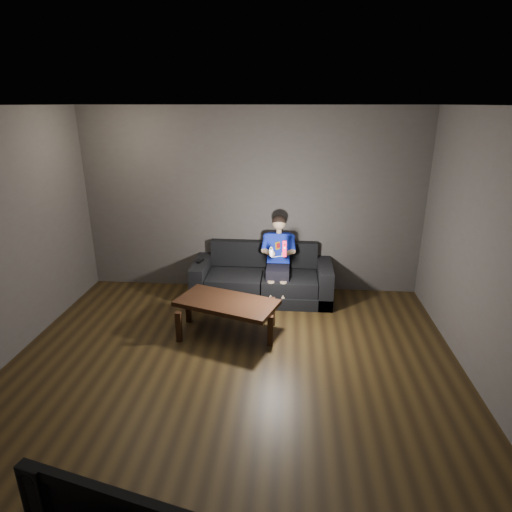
{
  "coord_description": "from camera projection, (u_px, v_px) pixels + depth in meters",
  "views": [
    {
      "loc": [
        0.59,
        -3.64,
        2.72
      ],
      "look_at": [
        0.15,
        1.55,
        0.85
      ],
      "focal_mm": 30.0,
      "sensor_mm": 36.0,
      "label": 1
    }
  ],
  "objects": [
    {
      "name": "floor",
      "position": [
        229.0,
        384.0,
        4.38
      ],
      "size": [
        5.0,
        5.0,
        0.0
      ],
      "primitive_type": "plane",
      "color": "black",
      "rests_on": "ground"
    },
    {
      "name": "front_wall",
      "position": [
        123.0,
        495.0,
        1.58
      ],
      "size": [
        5.0,
        0.04,
        2.7
      ],
      "primitive_type": "cube",
      "color": "#3F3937",
      "rests_on": "ground"
    },
    {
      "name": "back_wall",
      "position": [
        251.0,
        202.0,
        6.27
      ],
      "size": [
        5.0,
        0.04,
        2.7
      ],
      "primitive_type": "cube",
      "color": "#3F3937",
      "rests_on": "ground"
    },
    {
      "name": "coffee_table",
      "position": [
        227.0,
        305.0,
        5.24
      ],
      "size": [
        1.34,
        0.96,
        0.44
      ],
      "color": "black",
      "rests_on": "floor"
    },
    {
      "name": "wii_remote_red",
      "position": [
        284.0,
        249.0,
        5.57
      ],
      "size": [
        0.05,
        0.08,
        0.22
      ],
      "color": "red",
      "rests_on": "child"
    },
    {
      "name": "ceiling",
      "position": [
        222.0,
        105.0,
        3.47
      ],
      "size": [
        5.0,
        5.0,
        0.02
      ],
      "primitive_type": "cube",
      "color": "silver",
      "rests_on": "back_wall"
    },
    {
      "name": "wii_remote_black",
      "position": [
        200.0,
        261.0,
        6.2
      ],
      "size": [
        0.08,
        0.16,
        0.03
      ],
      "color": "black",
      "rests_on": "sofa"
    },
    {
      "name": "right_wall",
      "position": [
        509.0,
        269.0,
        3.73
      ],
      "size": [
        0.04,
        5.0,
        2.7
      ],
      "primitive_type": "cube",
      "color": "#3F3937",
      "rests_on": "ground"
    },
    {
      "name": "child",
      "position": [
        278.0,
        253.0,
        6.09
      ],
      "size": [
        0.48,
        0.59,
        1.19
      ],
      "color": "black",
      "rests_on": "sofa"
    },
    {
      "name": "sofa",
      "position": [
        263.0,
        281.0,
        6.3
      ],
      "size": [
        2.0,
        0.86,
        0.77
      ],
      "color": "black",
      "rests_on": "floor"
    },
    {
      "name": "nunchuk_white",
      "position": [
        271.0,
        252.0,
        5.61
      ],
      "size": [
        0.08,
        0.1,
        0.15
      ],
      "color": "silver",
      "rests_on": "child"
    }
  ]
}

